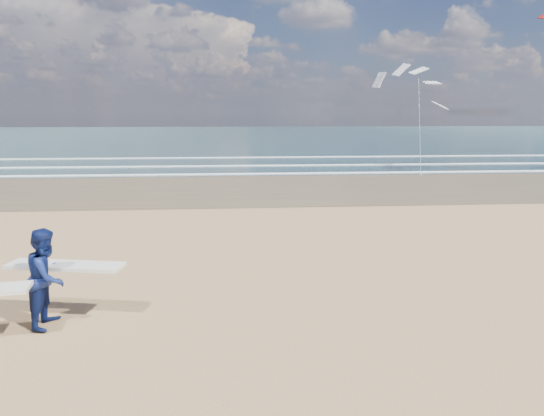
{
  "coord_description": "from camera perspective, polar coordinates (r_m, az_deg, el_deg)",
  "views": [
    {
      "loc": [
        3.12,
        -7.38,
        3.86
      ],
      "look_at": [
        4.18,
        6.0,
        1.19
      ],
      "focal_mm": 32.0,
      "sensor_mm": 36.0,
      "label": 1
    }
  ],
  "objects": [
    {
      "name": "wet_sand_strip",
      "position": [
        30.72,
        28.89,
        2.63
      ],
      "size": [
        220.0,
        12.0,
        0.01
      ],
      "primitive_type": "cube",
      "color": "brown",
      "rests_on": "ground"
    },
    {
      "name": "foam_breakers",
      "position": [
        39.47,
        20.91,
        4.97
      ],
      "size": [
        220.0,
        11.7,
        0.05
      ],
      "color": "white",
      "rests_on": "ground"
    },
    {
      "name": "ocean",
      "position": [
        81.24,
        7.56,
        8.44
      ],
      "size": [
        220.0,
        100.0,
        0.02
      ],
      "primitive_type": "cube",
      "color": "#1B343C",
      "rests_on": "ground"
    },
    {
      "name": "surfer_far",
      "position": [
        9.79,
        -24.79,
        -7.31
      ],
      "size": [
        2.26,
        1.28,
        1.82
      ],
      "color": "#0E1A4E",
      "rests_on": "ground"
    },
    {
      "name": "kite_1",
      "position": [
        33.83,
        16.94,
        11.35
      ],
      "size": [
        5.48,
        4.7,
        7.67
      ],
      "color": "slate",
      "rests_on": "ground"
    }
  ]
}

